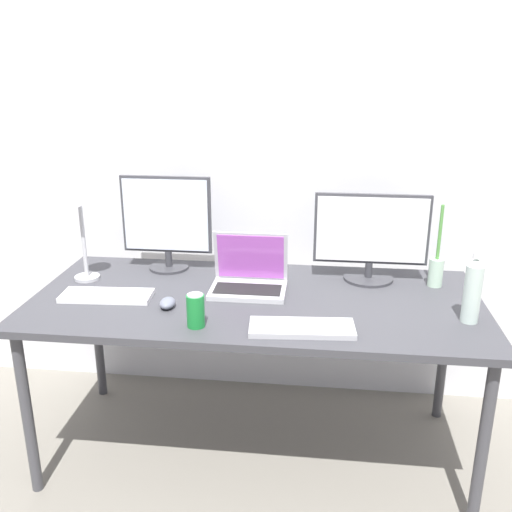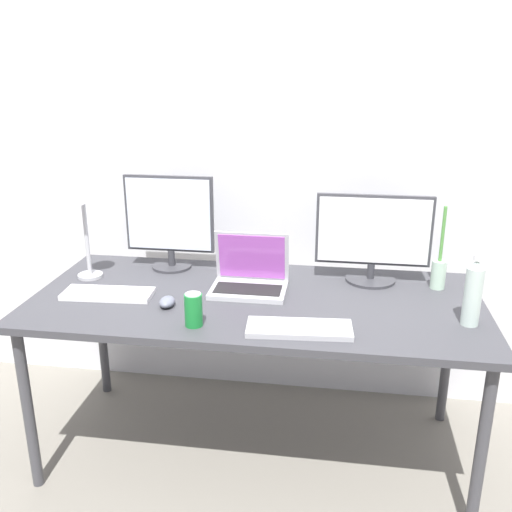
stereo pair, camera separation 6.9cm
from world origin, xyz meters
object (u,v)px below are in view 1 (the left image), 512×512
object	(u,v)px
monitor_left	(167,221)
soda_can_near_keyboard	(196,311)
keyboard_main	(107,296)
laptop_silver	(249,277)
work_desk	(256,310)
desk_lamp	(76,214)
water_bottle	(473,290)
bamboo_vase	(436,269)
monitor_center	(371,236)
keyboard_aux	(302,328)
mouse_by_keyboard	(167,303)

from	to	relation	value
monitor_left	soda_can_near_keyboard	distance (m)	0.66
monitor_left	keyboard_main	size ratio (longest dim) A/B	1.18
monitor_left	laptop_silver	distance (m)	0.49
work_desk	keyboard_main	xyz separation A→B (m)	(-0.61, -0.08, 0.06)
laptop_silver	soda_can_near_keyboard	size ratio (longest dim) A/B	2.50
soda_can_near_keyboard	keyboard_main	bearing A→B (deg)	152.83
desk_lamp	soda_can_near_keyboard	bearing A→B (deg)	-32.30
keyboard_main	soda_can_near_keyboard	distance (m)	0.48
keyboard_main	soda_can_near_keyboard	size ratio (longest dim) A/B	2.92
monitor_left	laptop_silver	size ratio (longest dim) A/B	1.38
monitor_left	water_bottle	bearing A→B (deg)	-18.73
monitor_left	laptop_silver	world-z (taller)	monitor_left
soda_can_near_keyboard	bamboo_vase	distance (m)	1.07
monitor_left	monitor_center	world-z (taller)	monitor_left
monitor_left	keyboard_aux	world-z (taller)	monitor_left
monitor_center	keyboard_main	distance (m)	1.14
desk_lamp	keyboard_main	bearing A→B (deg)	-43.09
mouse_by_keyboard	bamboo_vase	xyz separation A→B (m)	(1.08, 0.36, 0.06)
monitor_center	keyboard_main	size ratio (longest dim) A/B	1.34
mouse_by_keyboard	keyboard_main	bearing A→B (deg)	164.25
water_bottle	laptop_silver	bearing A→B (deg)	165.84
laptop_silver	keyboard_aux	distance (m)	0.44
monitor_center	mouse_by_keyboard	xyz separation A→B (m)	(-0.80, -0.40, -0.18)
water_bottle	work_desk	bearing A→B (deg)	170.84
work_desk	soda_can_near_keyboard	distance (m)	0.37
soda_can_near_keyboard	water_bottle	bearing A→B (deg)	9.14
work_desk	mouse_by_keyboard	world-z (taller)	mouse_by_keyboard
keyboard_main	keyboard_aux	bearing A→B (deg)	-17.71
desk_lamp	laptop_silver	bearing A→B (deg)	0.49
keyboard_main	water_bottle	distance (m)	1.43
monitor_center	bamboo_vase	world-z (taller)	monitor_center
laptop_silver	bamboo_vase	bearing A→B (deg)	9.81
water_bottle	bamboo_vase	world-z (taller)	bamboo_vase
keyboard_aux	mouse_by_keyboard	bearing A→B (deg)	161.05
monitor_center	desk_lamp	xyz separation A→B (m)	(-1.24, -0.18, 0.11)
work_desk	desk_lamp	distance (m)	0.86
laptop_silver	mouse_by_keyboard	xyz separation A→B (m)	(-0.29, -0.23, -0.04)
work_desk	keyboard_aux	bearing A→B (deg)	-54.68
work_desk	monitor_center	bearing A→B (deg)	29.14
monitor_center	bamboo_vase	size ratio (longest dim) A/B	1.38
work_desk	laptop_silver	distance (m)	0.14
keyboard_main	keyboard_aux	xyz separation A→B (m)	(0.81, -0.21, 0.00)
laptop_silver	bamboo_vase	distance (m)	0.80
soda_can_near_keyboard	work_desk	bearing A→B (deg)	57.54
work_desk	water_bottle	bearing A→B (deg)	-9.16
soda_can_near_keyboard	bamboo_vase	world-z (taller)	bamboo_vase
keyboard_aux	monitor_center	bearing A→B (deg)	59.28
keyboard_aux	mouse_by_keyboard	size ratio (longest dim) A/B	4.16
keyboard_main	water_bottle	xyz separation A→B (m)	(1.42, -0.05, 0.11)
work_desk	monitor_center	size ratio (longest dim) A/B	3.72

